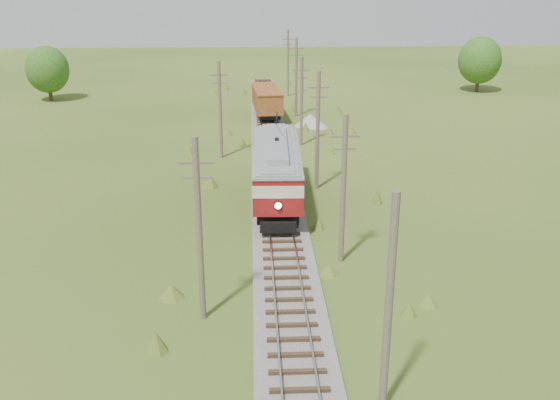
{
  "coord_description": "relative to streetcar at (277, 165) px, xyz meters",
  "views": [
    {
      "loc": [
        -1.69,
        -14.48,
        15.64
      ],
      "look_at": [
        0.0,
        22.84,
        2.05
      ],
      "focal_mm": 40.0,
      "sensor_mm": 36.0,
      "label": 1
    }
  ],
  "objects": [
    {
      "name": "railbed_main",
      "position": [
        0.0,
        6.19,
        -2.66
      ],
      "size": [
        3.6,
        96.0,
        0.57
      ],
      "color": "#605B54",
      "rests_on": "ground"
    },
    {
      "name": "utility_pole_r_5",
      "position": [
        3.4,
        29.19,
        1.72
      ],
      "size": [
        1.6,
        0.3,
        8.9
      ],
      "color": "brown",
      "rests_on": "ground"
    },
    {
      "name": "gondola",
      "position": [
        0.0,
        28.07,
        -0.72
      ],
      "size": [
        3.5,
        8.98,
        2.92
      ],
      "rotation": [
        0.0,
        0.0,
        0.07
      ],
      "color": "black",
      "rests_on": "ground"
    },
    {
      "name": "tree_mid_b",
      "position": [
        30.0,
        44.19,
        1.47
      ],
      "size": [
        5.88,
        5.88,
        7.57
      ],
      "color": "#38281C",
      "rests_on": "ground"
    },
    {
      "name": "streetcar",
      "position": [
        0.0,
        0.0,
        0.0
      ],
      "size": [
        3.58,
        13.8,
        6.27
      ],
      "rotation": [
        0.0,
        0.0,
        -0.03
      ],
      "color": "black",
      "rests_on": "ground"
    },
    {
      "name": "gravel_pile",
      "position": [
        4.76,
        24.09,
        -2.25
      ],
      "size": [
        3.59,
        3.81,
        1.3
      ],
      "color": "gray",
      "rests_on": "ground"
    },
    {
      "name": "tree_mid_a",
      "position": [
        -28.0,
        40.19,
        1.16
      ],
      "size": [
        5.46,
        5.46,
        7.03
      ],
      "color": "#38281C",
      "rests_on": "ground"
    },
    {
      "name": "utility_pole_r_6",
      "position": [
        3.2,
        42.19,
        1.62
      ],
      "size": [
        1.6,
        0.3,
        8.7
      ],
      "color": "brown",
      "rests_on": "ground"
    },
    {
      "name": "utility_pole_r_4",
      "position": [
        3.0,
        16.19,
        1.47
      ],
      "size": [
        1.6,
        0.3,
        8.4
      ],
      "color": "brown",
      "rests_on": "ground"
    },
    {
      "name": "utility_pole_l_a",
      "position": [
        -4.2,
        -15.81,
        1.77
      ],
      "size": [
        1.6,
        0.3,
        9.0
      ],
      "color": "brown",
      "rests_on": "ground"
    },
    {
      "name": "utility_pole_r_2",
      "position": [
        3.3,
        -9.81,
        1.57
      ],
      "size": [
        1.6,
        0.3,
        8.6
      ],
      "color": "brown",
      "rests_on": "ground"
    },
    {
      "name": "utility_pole_r_3",
      "position": [
        3.2,
        3.19,
        1.77
      ],
      "size": [
        1.6,
        0.3,
        9.0
      ],
      "color": "brown",
      "rests_on": "ground"
    },
    {
      "name": "utility_pole_l_b",
      "position": [
        -4.5,
        12.19,
        1.57
      ],
      "size": [
        1.6,
        0.3,
        8.6
      ],
      "color": "brown",
      "rests_on": "ground"
    },
    {
      "name": "utility_pole_r_1",
      "position": [
        3.1,
        -22.81,
        1.54
      ],
      "size": [
        0.3,
        0.3,
        8.8
      ],
      "color": "brown",
      "rests_on": "ground"
    }
  ]
}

